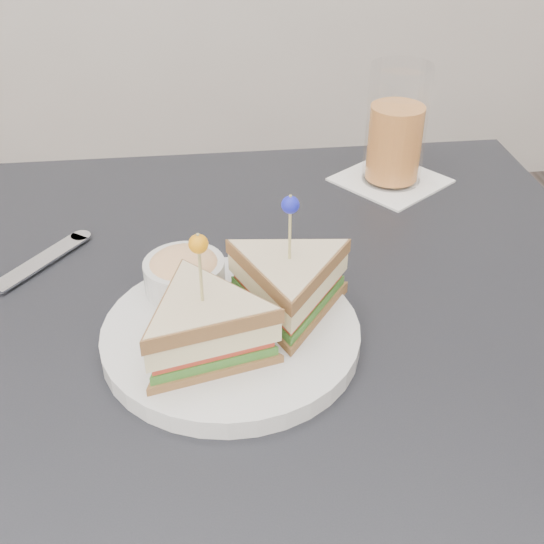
{
  "coord_description": "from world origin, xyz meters",
  "views": [
    {
      "loc": [
        -0.05,
        -0.52,
        1.16
      ],
      "look_at": [
        0.01,
        0.01,
        0.8
      ],
      "focal_mm": 45.0,
      "sensor_mm": 36.0,
      "label": 1
    }
  ],
  "objects": [
    {
      "name": "table",
      "position": [
        0.0,
        0.0,
        0.67
      ],
      "size": [
        0.8,
        0.8,
        0.75
      ],
      "color": "black",
      "rests_on": "ground"
    },
    {
      "name": "drink_set",
      "position": [
        0.2,
        0.28,
        0.82
      ],
      "size": [
        0.17,
        0.17,
        0.16
      ],
      "rotation": [
        0.0,
        0.0,
        0.64
      ],
      "color": "white",
      "rests_on": "table"
    },
    {
      "name": "plate_meal",
      "position": [
        -0.03,
        -0.03,
        0.79
      ],
      "size": [
        0.3,
        0.3,
        0.14
      ],
      "rotation": [
        0.0,
        0.0,
        -0.28
      ],
      "color": "silver",
      "rests_on": "table"
    },
    {
      "name": "cutlery_knife",
      "position": [
        -0.26,
        0.09,
        0.75
      ],
      "size": [
        0.16,
        0.19,
        0.01
      ],
      "rotation": [
        0.0,
        0.0,
        -0.65
      ],
      "color": "silver",
      "rests_on": "table"
    }
  ]
}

